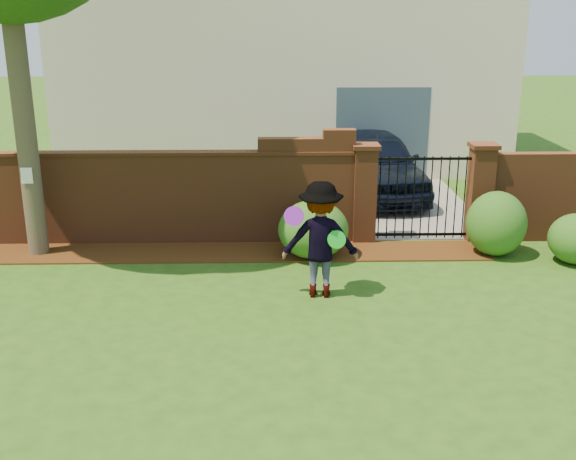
{
  "coord_description": "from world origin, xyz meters",
  "views": [
    {
      "loc": [
        0.67,
        -8.54,
        4.2
      ],
      "look_at": [
        0.9,
        1.4,
        1.05
      ],
      "focal_mm": 42.92,
      "sensor_mm": 36.0,
      "label": 1
    }
  ],
  "objects_px": {
    "car": "(378,165)",
    "man": "(320,240)",
    "frisbee_green": "(337,239)",
    "frisbee_purple": "(294,216)"
  },
  "relations": [
    {
      "from": "car",
      "to": "man",
      "type": "bearing_deg",
      "value": -112.7
    },
    {
      "from": "frisbee_green",
      "to": "man",
      "type": "bearing_deg",
      "value": 140.47
    },
    {
      "from": "frisbee_green",
      "to": "car",
      "type": "bearing_deg",
      "value": 75.91
    },
    {
      "from": "man",
      "to": "frisbee_green",
      "type": "distance_m",
      "value": 0.31
    },
    {
      "from": "frisbee_purple",
      "to": "frisbee_green",
      "type": "bearing_deg",
      "value": -8.15
    },
    {
      "from": "man",
      "to": "frisbee_green",
      "type": "bearing_deg",
      "value": 144.16
    },
    {
      "from": "car",
      "to": "frisbee_green",
      "type": "bearing_deg",
      "value": -110.15
    },
    {
      "from": "man",
      "to": "frisbee_purple",
      "type": "relative_size",
      "value": 6.06
    },
    {
      "from": "car",
      "to": "frisbee_purple",
      "type": "height_order",
      "value": "car"
    },
    {
      "from": "man",
      "to": "frisbee_green",
      "type": "xyz_separation_m",
      "value": [
        0.24,
        -0.19,
        0.08
      ]
    }
  ]
}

